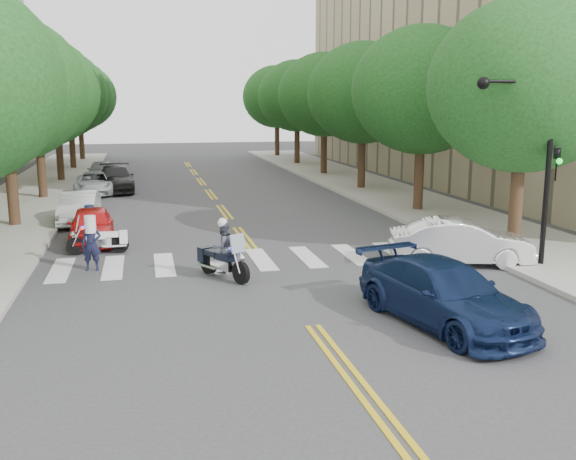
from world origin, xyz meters
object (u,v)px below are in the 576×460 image
object	(u,v)px
officer_standing	(91,244)
sedan_blue	(444,294)
convertible	(460,242)
motorcycle_parked	(103,240)
motorcycle_police	(222,251)

from	to	relation	value
officer_standing	sedan_blue	world-z (taller)	officer_standing
convertible	officer_standing	bearing A→B (deg)	96.60
motorcycle_parked	officer_standing	distance (m)	2.24
motorcycle_police	sedan_blue	distance (m)	6.73
motorcycle_police	convertible	bearing A→B (deg)	150.03
motorcycle_parked	convertible	xyz separation A→B (m)	(11.03, -4.00, 0.26)
motorcycle_police	officer_standing	world-z (taller)	motorcycle_police
motorcycle_police	officer_standing	bearing A→B (deg)	-55.03
officer_standing	sedan_blue	size ratio (longest dim) A/B	0.33
motorcycle_parked	sedan_blue	bearing A→B (deg)	-140.14
sedan_blue	motorcycle_parked	bearing A→B (deg)	118.42
convertible	motorcycle_police	bearing A→B (deg)	105.46
convertible	sedan_blue	world-z (taller)	sedan_blue
convertible	sedan_blue	bearing A→B (deg)	164.47
motorcycle_police	officer_standing	size ratio (longest dim) A/B	1.24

